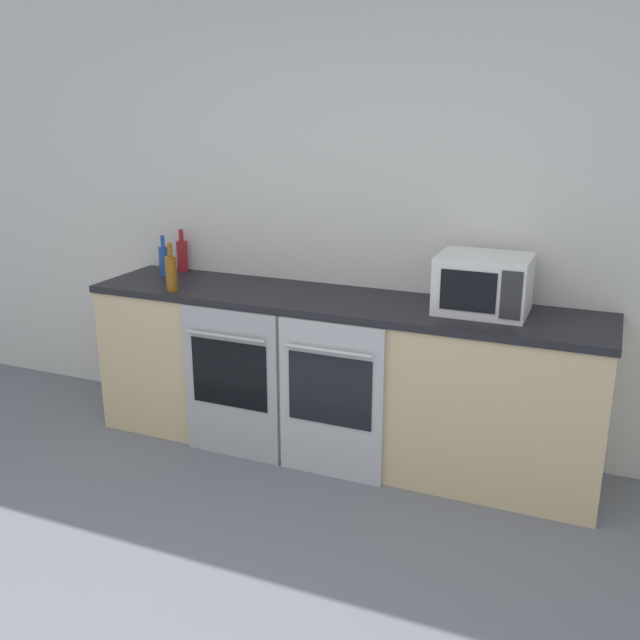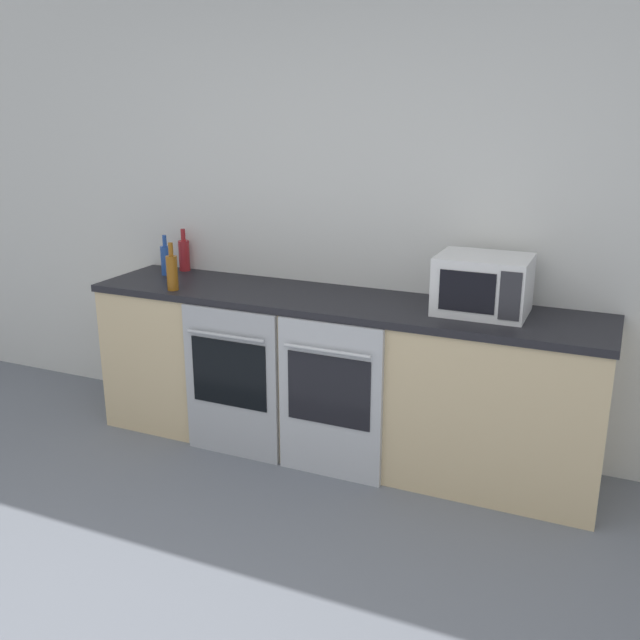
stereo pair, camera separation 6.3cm
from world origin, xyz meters
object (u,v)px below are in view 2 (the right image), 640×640
object	(u,v)px
oven_left	(231,383)
bottle_red	(184,254)
oven_right	(330,400)
bottle_amber	(172,272)
bottle_blue	(166,259)
microwave	(483,284)

from	to	relation	value
oven_left	bottle_red	xyz separation A→B (m)	(-0.64, 0.55, 0.57)
oven_left	oven_right	bearing A→B (deg)	0.00
bottle_amber	bottle_red	world-z (taller)	bottle_amber
oven_right	bottle_red	world-z (taller)	bottle_red
bottle_blue	bottle_amber	bearing A→B (deg)	-49.16
microwave	bottle_amber	world-z (taller)	microwave
oven_right	bottle_blue	distance (m)	1.45
microwave	bottle_red	size ratio (longest dim) A/B	1.71
oven_left	oven_right	world-z (taller)	same
oven_left	bottle_amber	size ratio (longest dim) A/B	3.15
oven_right	bottle_amber	size ratio (longest dim) A/B	3.15
bottle_blue	bottle_red	xyz separation A→B (m)	(0.04, 0.15, 0.01)
oven_right	bottle_blue	size ratio (longest dim) A/B	3.48
oven_right	bottle_red	bearing A→B (deg)	156.17
oven_left	bottle_amber	bearing A→B (deg)	166.13
microwave	bottle_blue	xyz separation A→B (m)	(-1.97, 0.04, -0.05)
microwave	oven_left	bearing A→B (deg)	-164.49
bottle_red	oven_left	bearing A→B (deg)	-40.46
oven_right	bottle_red	xyz separation A→B (m)	(-1.24, 0.55, 0.57)
microwave	bottle_red	distance (m)	1.94
bottle_blue	bottle_red	bearing A→B (deg)	75.76
oven_left	oven_right	distance (m)	0.60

